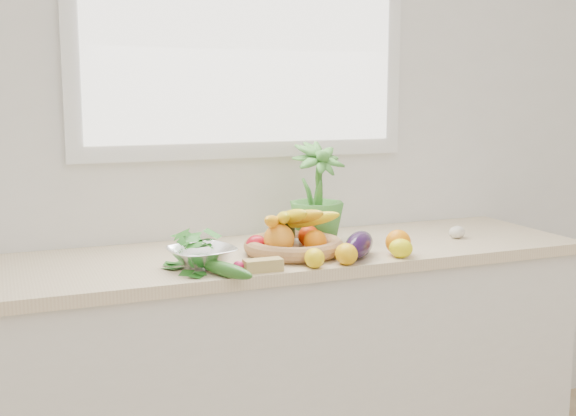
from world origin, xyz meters
name	(u,v)px	position (x,y,z in m)	size (l,w,h in m)	color
back_wall	(244,117)	(0.00, 2.25, 1.35)	(4.50, 0.02, 2.70)	white
counter_cabinet	(273,379)	(0.00, 1.95, 0.43)	(2.20, 0.58, 0.86)	silver
countertop	(273,256)	(0.00, 1.95, 0.88)	(2.24, 0.62, 0.04)	beige
window_frame	(244,7)	(0.00, 2.23, 1.75)	(1.30, 0.03, 1.10)	white
window_pane	(246,6)	(0.00, 2.21, 1.75)	(1.18, 0.01, 0.98)	white
orange_loose	(398,242)	(0.37, 1.73, 0.94)	(0.09, 0.09, 0.09)	orange
lemon_a	(315,258)	(0.03, 1.67, 0.93)	(0.06, 0.08, 0.06)	yellow
lemon_b	(346,254)	(0.15, 1.67, 0.93)	(0.07, 0.09, 0.07)	#F9B10D
lemon_c	(401,248)	(0.36, 1.69, 0.93)	(0.06, 0.08, 0.06)	#FCF10D
apple	(256,246)	(-0.08, 1.89, 0.94)	(0.07, 0.07, 0.07)	red
ginger	(263,265)	(-0.13, 1.69, 0.92)	(0.12, 0.05, 0.04)	tan
garlic_a	(296,244)	(0.08, 1.93, 0.92)	(0.05, 0.05, 0.04)	white
garlic_b	(456,232)	(0.72, 1.89, 0.92)	(0.05, 0.05, 0.05)	white
garlic_c	(458,232)	(0.73, 1.89, 0.92)	(0.05, 0.05, 0.05)	white
eggplant	(359,245)	(0.23, 1.75, 0.94)	(0.08, 0.22, 0.09)	#220D31
cucumber	(225,269)	(-0.26, 1.67, 0.92)	(0.04, 0.24, 0.04)	#2E5E1B
radish	(238,267)	(-0.21, 1.70, 0.92)	(0.04, 0.04, 0.04)	#D71A56
potted_herb	(317,192)	(0.19, 2.00, 1.09)	(0.20, 0.20, 0.36)	#3F8630
fruit_basket	(293,240)	(0.04, 1.87, 0.95)	(0.36, 0.36, 0.18)	#A57C49
colander_with_spinach	(202,250)	(-0.29, 1.80, 0.96)	(0.24, 0.24, 0.11)	silver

